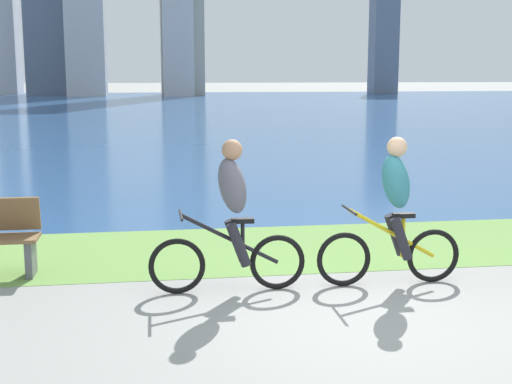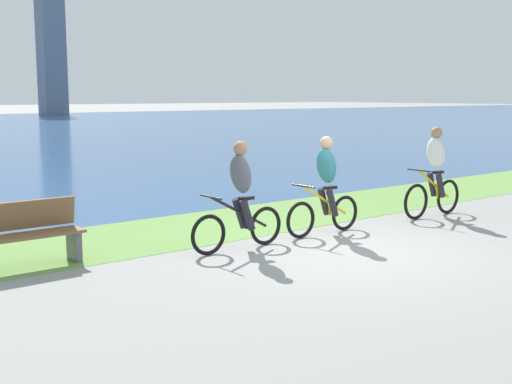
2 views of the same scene
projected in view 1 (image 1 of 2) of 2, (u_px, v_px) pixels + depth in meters
name	position (u px, v px, depth m)	size (l,w,h in m)	color
ground_plane	(372.00, 324.00, 6.59)	(300.00, 300.00, 0.00)	gray
grass_strip_bayside	(304.00, 247.00, 9.49)	(120.00, 2.57, 0.01)	#6B9947
bay_water_surface	(181.00, 108.00, 46.00)	(300.00, 72.34, 0.00)	#2D568C
cyclist_lead	(231.00, 216.00, 7.44)	(1.69, 0.52, 1.65)	black
cyclist_trailing	(394.00, 211.00, 7.70)	(1.64, 0.52, 1.65)	black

